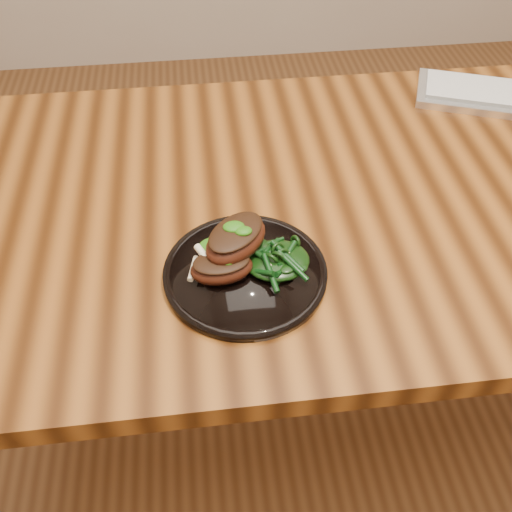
{
  "coord_description": "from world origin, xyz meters",
  "views": [
    {
      "loc": [
        -0.3,
        -0.76,
        1.39
      ],
      "look_at": [
        -0.23,
        -0.17,
        0.78
      ],
      "focal_mm": 40.0,
      "sensor_mm": 36.0,
      "label": 1
    }
  ],
  "objects": [
    {
      "name": "herb_smear",
      "position": [
        -0.28,
        -0.13,
        0.77
      ],
      "size": [
        0.07,
        0.05,
        0.0
      ],
      "primitive_type": "ellipsoid",
      "color": "#164F08",
      "rests_on": "plate"
    },
    {
      "name": "lamb_chop_back",
      "position": [
        -0.26,
        -0.16,
        0.81
      ],
      "size": [
        0.13,
        0.13,
        0.05
      ],
      "color": "#41180C",
      "rests_on": "plate"
    },
    {
      "name": "greens_heap",
      "position": [
        -0.2,
        -0.18,
        0.78
      ],
      "size": [
        0.1,
        0.09,
        0.04
      ],
      "color": "black",
      "rests_on": "plate"
    },
    {
      "name": "lamb_chop_front",
      "position": [
        -0.28,
        -0.19,
        0.78
      ],
      "size": [
        0.1,
        0.07,
        0.04
      ],
      "color": "#41180C",
      "rests_on": "plate"
    },
    {
      "name": "plate",
      "position": [
        -0.24,
        -0.18,
        0.76
      ],
      "size": [
        0.25,
        0.25,
        0.01
      ],
      "color": "black",
      "rests_on": "desk"
    },
    {
      "name": "desk",
      "position": [
        0.0,
        0.0,
        0.67
      ],
      "size": [
        1.6,
        0.8,
        0.75
      ],
      "color": "#371906",
      "rests_on": "ground"
    }
  ]
}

